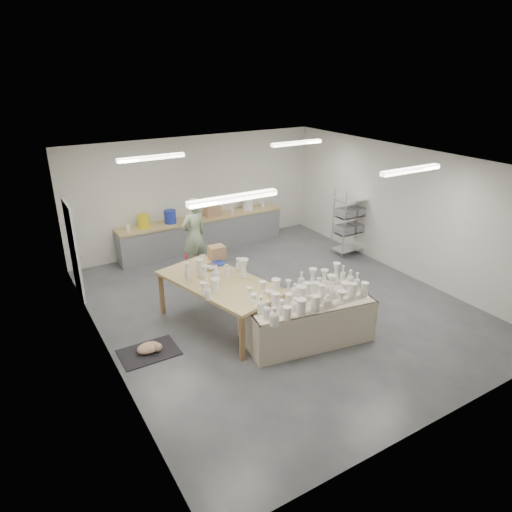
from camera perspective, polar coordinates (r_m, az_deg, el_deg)
room at (r=8.89m, az=2.07°, el=5.64°), size 8.00×8.02×3.00m
back_counter at (r=12.44m, az=-6.66°, el=2.99°), size 4.60×0.60×1.24m
wire_shelf at (r=12.18m, az=11.80°, el=4.36°), size 0.88×0.48×1.80m
drying_table at (r=8.40m, az=6.32°, el=-7.53°), size 2.44×1.45×1.18m
work_table at (r=8.72m, az=-4.66°, el=-2.88°), size 1.82×2.69×1.30m
rug at (r=8.41m, az=-13.22°, el=-11.63°), size 1.00×0.70×0.02m
cat at (r=8.35m, az=-13.13°, el=-11.08°), size 0.44×0.33×0.18m
potter at (r=10.95m, az=-7.76°, el=2.57°), size 0.76×0.59×1.85m
red_stool at (r=11.42m, az=-8.14°, el=-0.10°), size 0.37×0.37×0.31m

